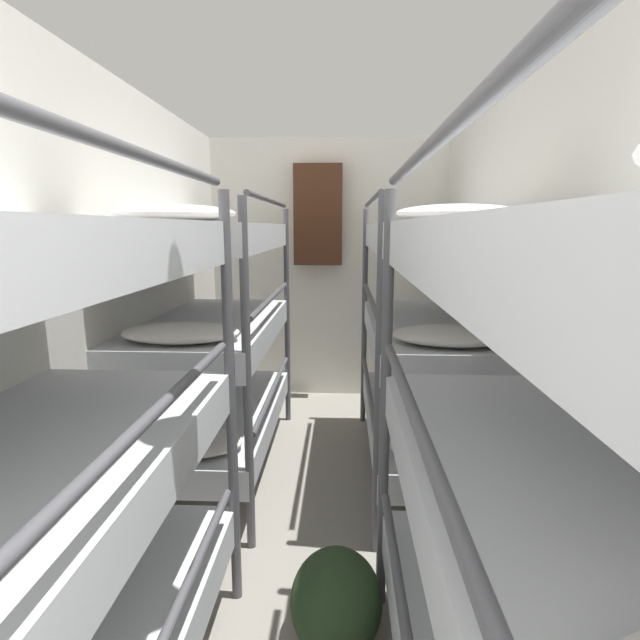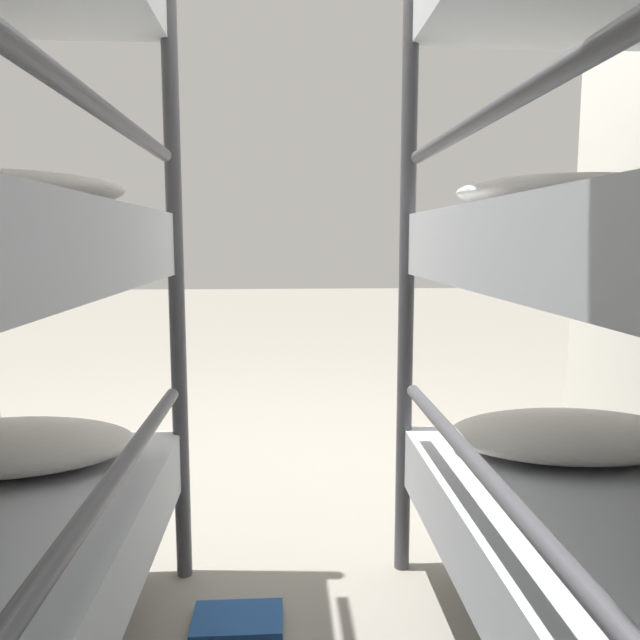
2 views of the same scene
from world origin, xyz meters
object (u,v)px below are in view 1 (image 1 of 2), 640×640
bunk_stack_right_near (593,530)px  bunk_stack_right_far (431,333)px  hanging_coat (318,215)px  duffel_bag (336,600)px  bunk_stack_left_far (212,331)px

bunk_stack_right_near → bunk_stack_right_far: size_ratio=1.00×
hanging_coat → bunk_stack_right_far: bearing=-62.2°
duffel_bag → hanging_coat: hanging_coat is taller
bunk_stack_right_near → hanging_coat: 3.76m
bunk_stack_right_near → bunk_stack_right_far: (0.00, 2.09, 0.00)m
duffel_bag → hanging_coat: size_ratio=0.50×
bunk_stack_right_near → duffel_bag: bearing=129.5°
bunk_stack_right_near → duffel_bag: bunk_stack_right_near is taller
bunk_stack_right_near → bunk_stack_left_far: same height
bunk_stack_right_near → bunk_stack_left_far: 2.52m
bunk_stack_left_far → duffel_bag: bunk_stack_left_far is taller
bunk_stack_left_far → bunk_stack_right_far: (1.41, 0.00, 0.00)m
bunk_stack_left_far → hanging_coat: size_ratio=2.01×
bunk_stack_left_far → bunk_stack_right_far: bearing=0.0°
bunk_stack_right_near → duffel_bag: (-0.58, 0.70, -0.79)m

